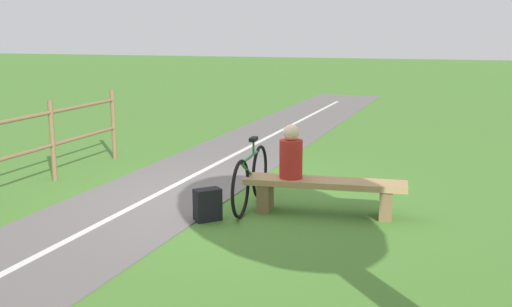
{
  "coord_description": "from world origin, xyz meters",
  "views": [
    {
      "loc": [
        -2.82,
        7.9,
        2.41
      ],
      "look_at": [
        -1.03,
        1.66,
        1.07
      ],
      "focal_mm": 43.36,
      "sensor_mm": 36.0,
      "label": 1
    }
  ],
  "objects_px": {
    "bench": "(325,189)",
    "bicycle": "(251,178)",
    "person_seated": "(291,155)",
    "backpack": "(207,205)"
  },
  "relations": [
    {
      "from": "person_seated",
      "to": "backpack",
      "type": "bearing_deg",
      "value": 31.86
    },
    {
      "from": "bench",
      "to": "bicycle",
      "type": "distance_m",
      "value": 1.02
    },
    {
      "from": "person_seated",
      "to": "bicycle",
      "type": "relative_size",
      "value": 0.4
    },
    {
      "from": "bench",
      "to": "backpack",
      "type": "distance_m",
      "value": 1.53
    },
    {
      "from": "person_seated",
      "to": "backpack",
      "type": "height_order",
      "value": "person_seated"
    },
    {
      "from": "bench",
      "to": "bicycle",
      "type": "height_order",
      "value": "bicycle"
    },
    {
      "from": "bench",
      "to": "person_seated",
      "type": "relative_size",
      "value": 3.0
    },
    {
      "from": "person_seated",
      "to": "bicycle",
      "type": "bearing_deg",
      "value": -10.28
    },
    {
      "from": "backpack",
      "to": "bench",
      "type": "bearing_deg",
      "value": -153.54
    },
    {
      "from": "person_seated",
      "to": "bicycle",
      "type": "height_order",
      "value": "person_seated"
    }
  ]
}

